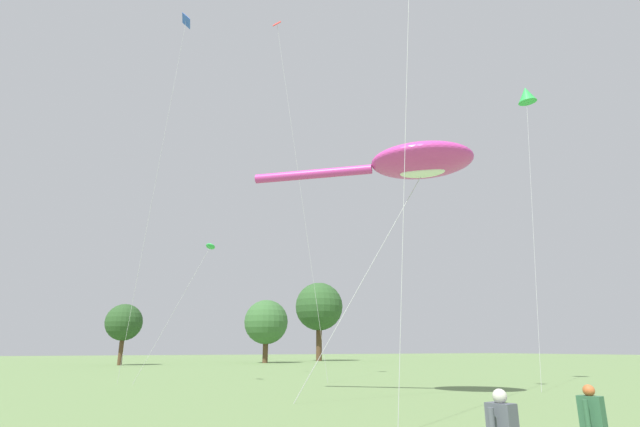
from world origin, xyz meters
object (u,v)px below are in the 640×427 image
small_kite_bird_shape (526,95)px  small_kite_stunt_black (181,47)px  big_show_kite (416,162)px  tree_broad_distant (266,322)px  person_brown_coat (593,423)px  tree_pine_center (124,323)px  small_kite_delta_white (210,248)px  tree_shrub_far (319,307)px  small_kite_diamond_red (283,65)px

small_kite_bird_shape → small_kite_stunt_black: 23.84m
big_show_kite → tree_broad_distant: big_show_kite is taller
big_show_kite → small_kite_bird_shape: small_kite_bird_shape is taller
person_brown_coat → tree_pine_center: tree_pine_center is taller
person_brown_coat → small_kite_stunt_black: 33.93m
small_kite_delta_white → tree_broad_distant: bearing=149.0°
small_kite_bird_shape → tree_pine_center: small_kite_bird_shape is taller
small_kite_bird_shape → tree_shrub_far: 55.71m
person_brown_coat → small_kite_stunt_black: small_kite_stunt_black is taller
small_kite_diamond_red → tree_broad_distant: 42.79m
small_kite_stunt_black → small_kite_diamond_red: (6.56, -3.29, -1.43)m
tree_broad_distant → person_brown_coat: bearing=-105.8°
big_show_kite → tree_shrub_far: tree_shrub_far is taller
tree_broad_distant → tree_shrub_far: size_ratio=0.69×
person_brown_coat → tree_pine_center: bearing=-11.9°
big_show_kite → tree_shrub_far: bearing=107.9°
small_kite_delta_white → tree_shrub_far: bearing=140.4°
big_show_kite → tree_pine_center: size_ratio=1.46×
small_kite_delta_white → tree_pine_center: size_ratio=1.14×
small_kite_diamond_red → tree_shrub_far: 52.16m
small_kite_diamond_red → tree_pine_center: 40.37m
big_show_kite → small_kite_delta_white: 14.42m
small_kite_bird_shape → small_kite_diamond_red: size_ratio=0.71×
tree_pine_center → tree_shrub_far: (30.57, 7.42, 3.59)m
small_kite_delta_white → tree_pine_center: small_kite_delta_white is taller
person_brown_coat → small_kite_delta_white: bearing=-12.2°
small_kite_stunt_black → tree_broad_distant: small_kite_stunt_black is taller
big_show_kite → small_kite_stunt_black: (-8.26, 15.25, 12.89)m
tree_broad_distant → tree_shrub_far: 13.72m
small_kite_diamond_red → tree_pine_center: small_kite_diamond_red is taller
tree_pine_center → tree_shrub_far: tree_shrub_far is taller
small_kite_diamond_red → tree_shrub_far: bearing=173.3°
tree_shrub_far → small_kite_delta_white: bearing=-124.3°
small_kite_stunt_black → tree_shrub_far: (31.67, 40.60, -14.26)m
small_kite_stunt_black → small_kite_diamond_red: 7.48m
big_show_kite → tree_pine_center: big_show_kite is taller
big_show_kite → tree_pine_center: (-7.16, 48.43, -4.97)m
small_kite_bird_shape → tree_pine_center: size_ratio=2.47×
person_brown_coat → small_kite_diamond_red: 30.57m
person_brown_coat → tree_broad_distant: (16.84, 59.70, 4.73)m
small_kite_stunt_black → tree_broad_distant: bearing=91.7°
small_kite_bird_shape → small_kite_delta_white: size_ratio=2.17×
small_kite_diamond_red → tree_broad_distant: small_kite_diamond_red is taller
person_brown_coat → small_kite_bird_shape: (16.06, 12.60, 16.51)m
big_show_kite → tree_pine_center: 49.21m
big_show_kite → person_brown_coat: 14.74m
tree_shrub_far → small_kite_diamond_red: bearing=-119.8°
small_kite_bird_shape → tree_pine_center: 51.10m
small_kite_bird_shape → tree_shrub_far: size_ratio=1.42×
small_kite_bird_shape → small_kite_stunt_black: small_kite_stunt_black is taller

